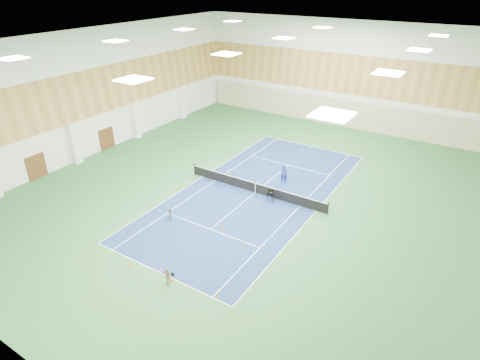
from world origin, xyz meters
name	(u,v)px	position (x,y,z in m)	size (l,w,h in m)	color
ground	(255,193)	(0.00, 0.00, 0.00)	(40.00, 40.00, 0.00)	#2A6230
room_shell	(257,125)	(0.00, 0.00, 6.00)	(36.00, 40.00, 12.00)	white
wood_cladding	(257,100)	(0.00, 0.00, 8.00)	(36.00, 40.00, 8.00)	#BB8B45
ceiling_light_grid	(258,45)	(0.00, 0.00, 11.92)	(21.40, 25.40, 0.06)	white
court_surface	(255,193)	(0.00, 0.00, 0.01)	(10.97, 23.77, 0.01)	navy
tennis_balls_scatter	(255,192)	(0.00, 0.00, 0.05)	(10.57, 22.77, 0.07)	#C8D424
tennis_net	(255,187)	(0.00, 0.00, 0.55)	(12.80, 0.10, 1.10)	black
back_curtain	(339,113)	(0.00, 19.75, 1.60)	(35.40, 0.16, 3.20)	#C6B793
door_left_a	(37,167)	(-17.92, -8.00, 1.10)	(0.08, 1.80, 2.20)	#593319
door_left_b	(107,139)	(-17.92, 0.00, 1.10)	(0.08, 1.80, 2.20)	#593319
coach	(284,174)	(1.19, 2.88, 0.88)	(0.64, 0.42, 1.75)	navy
child_court	(170,214)	(-3.25, -7.00, 0.52)	(0.50, 0.39, 1.03)	gray
child_apron	(167,276)	(1.21, -12.35, 0.58)	(0.68, 0.28, 1.17)	tan
ball_cart	(270,196)	(1.76, -0.60, 0.48)	(0.56, 0.56, 0.96)	black
cone_svc_a	(170,212)	(-3.90, -6.36, 0.11)	(0.20, 0.20, 0.22)	orange
cone_svc_b	(197,228)	(-0.85, -6.90, 0.11)	(0.20, 0.20, 0.22)	#DE540B
cone_svc_c	(223,228)	(0.74, -5.92, 0.12)	(0.21, 0.21, 0.23)	#FF620D
cone_svc_d	(244,245)	(3.14, -6.86, 0.11)	(0.21, 0.21, 0.23)	orange
cone_base_a	(106,251)	(-4.31, -12.26, 0.10)	(0.18, 0.18, 0.19)	#FF630D
cone_base_b	(130,265)	(-1.84, -12.42, 0.12)	(0.22, 0.22, 0.24)	#FF5C0D
cone_base_c	(171,280)	(1.22, -12.09, 0.11)	(0.20, 0.20, 0.22)	#FF4D0D
cone_base_d	(217,295)	(4.30, -11.67, 0.11)	(0.19, 0.19, 0.21)	#F1560C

